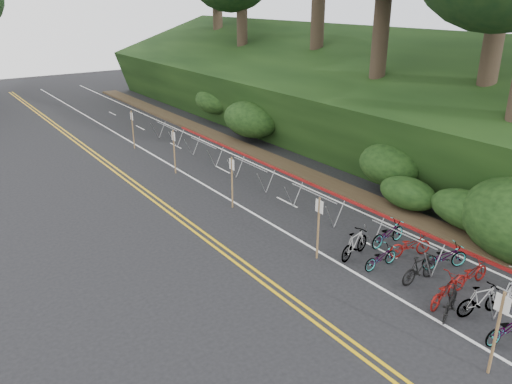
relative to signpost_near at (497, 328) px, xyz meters
The scene contains 9 objects.
ground 2.74m from the signpost_near, 94.34° to the left, with size 120.00×120.00×0.00m, color black.
road_markings 12.52m from the signpost_near, 87.90° to the left, with size 7.47×80.00×0.01m.
red_curb 15.42m from the signpost_near, 68.92° to the left, with size 0.25×28.00×0.10m, color maroon.
embankment 24.92m from the signpost_near, 59.11° to the left, with size 14.30×48.14×9.11m.
bike_racks_rest 15.60m from the signpost_near, 79.56° to the left, with size 1.14×23.00×1.17m.
signpost_near is the anchor object (origin of this frame).
signposts_rest 16.33m from the signpost_near, 88.52° to the left, with size 0.08×18.40×2.50m.
bike_front 2.72m from the signpost_near, 58.01° to the left, with size 1.63×0.46×0.98m, color black.
bike_valet 4.17m from the signpost_near, 46.83° to the left, with size 3.54×9.12×1.10m.
Camera 1 is at (-10.97, -7.45, 9.35)m, focal length 35.00 mm.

